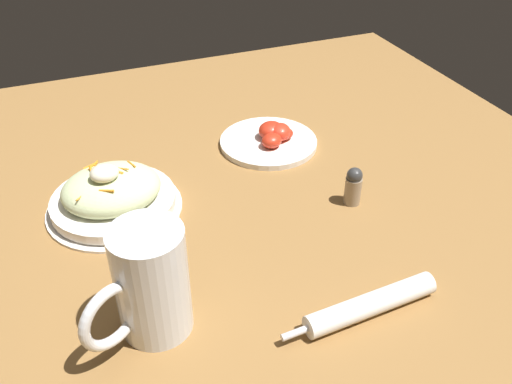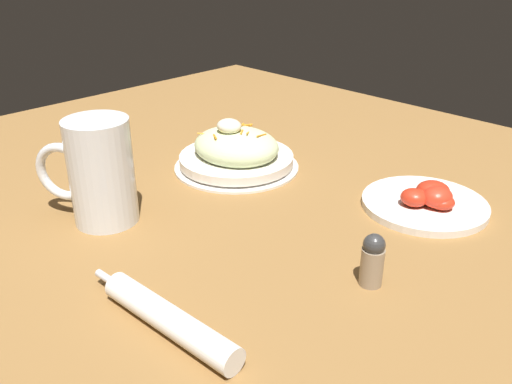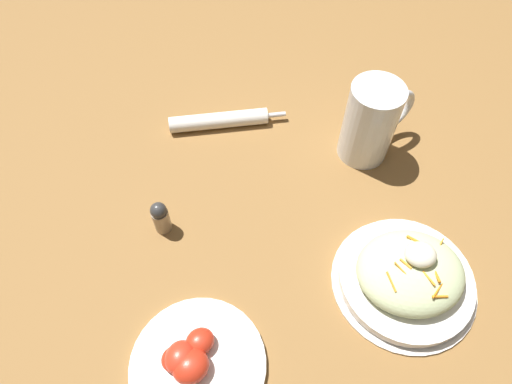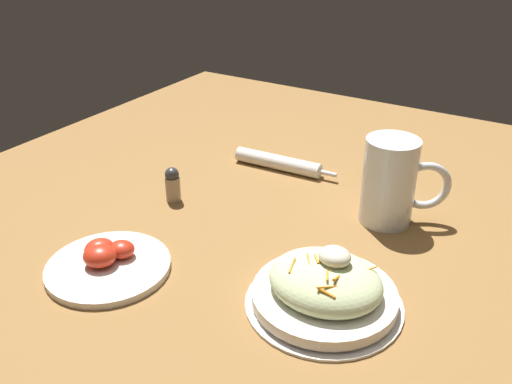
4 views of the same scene
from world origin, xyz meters
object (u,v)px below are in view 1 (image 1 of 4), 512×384
Objects in this scene: salad_plate at (112,195)px; beer_mug at (151,288)px; tomato_plate at (271,139)px; napkin_roll at (370,305)px; salt_shaker at (353,186)px.

salad_plate is 1.44× the size of beer_mug.
beer_mug is 0.48m from tomato_plate.
beer_mug is (-0.00, 0.26, 0.04)m from salad_plate.
salad_plate is at bearing -88.99° from beer_mug.
salt_shaker reaches higher than napkin_roll.
salad_plate is at bearing -52.52° from napkin_roll.
beer_mug is 0.28m from napkin_roll.
tomato_plate is (-0.05, -0.44, -0.00)m from napkin_roll.
napkin_roll is 3.35× the size of salt_shaker.
salad_plate is at bearing 16.46° from tomato_plate.
salt_shaker reaches higher than tomato_plate.
beer_mug is at bearing 20.66° from salt_shaker.
beer_mug is at bearing 48.93° from tomato_plate.
napkin_roll is at bearing 127.48° from salad_plate.
beer_mug is at bearing 91.01° from salad_plate.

